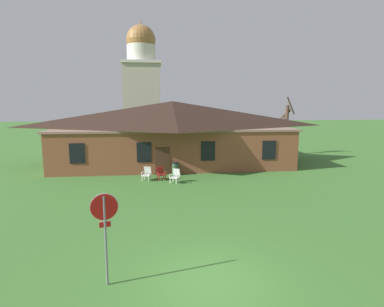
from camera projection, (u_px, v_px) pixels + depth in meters
ground_plane at (210, 282)px, 9.19m from camera, size 200.00×200.00×0.00m
brick_building at (173, 132)px, 28.24m from camera, size 20.39×10.40×5.65m
dome_tower at (142, 89)px, 41.78m from camera, size 5.18×5.18×16.73m
stop_sign at (105, 221)px, 8.78m from camera, size 0.79×0.19×2.79m
lawn_chair_by_porch at (147, 173)px, 21.74m from camera, size 0.75×0.81×0.96m
lawn_chair_near_door at (161, 173)px, 21.89m from camera, size 0.77×0.82×0.96m
lawn_chair_left_end at (175, 176)px, 21.04m from camera, size 0.83×0.86×0.96m
bare_tree_beside_building at (287, 127)px, 32.67m from camera, size 1.28×1.48×6.17m
trash_bin at (175, 169)px, 23.40m from camera, size 0.56×0.56×0.98m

